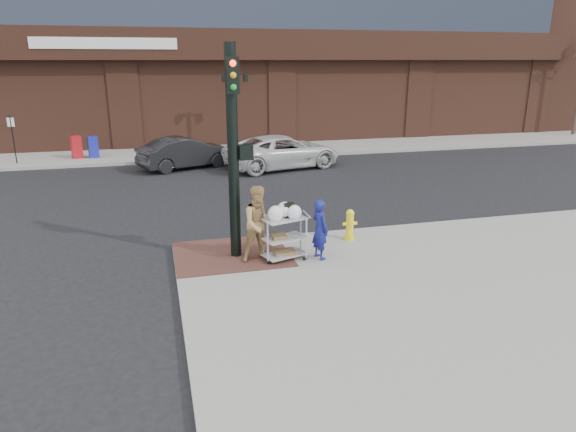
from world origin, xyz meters
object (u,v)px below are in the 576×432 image
object	(u,v)px
woman_blue	(320,229)
pedestrian_tan	(260,224)
sedan_dark	(186,153)
traffic_signal_pole	(234,147)
minivan_white	(283,152)
lamp_post	(236,103)
utility_cart	(285,234)
fire_hydrant	(350,224)

from	to	relation	value
woman_blue	pedestrian_tan	distance (m)	1.45
woman_blue	sedan_dark	world-z (taller)	woman_blue
traffic_signal_pole	minivan_white	bearing A→B (deg)	70.23
pedestrian_tan	lamp_post	bearing A→B (deg)	74.68
traffic_signal_pole	utility_cart	distance (m)	2.37
lamp_post	woman_blue	world-z (taller)	lamp_post
woman_blue	sedan_dark	distance (m)	12.74
lamp_post	fire_hydrant	world-z (taller)	lamp_post
sedan_dark	traffic_signal_pole	bearing A→B (deg)	160.47
fire_hydrant	sedan_dark	bearing A→B (deg)	107.01
traffic_signal_pole	utility_cart	xyz separation A→B (m)	(1.07, -0.52, -2.05)
traffic_signal_pole	minivan_white	distance (m)	11.68
sedan_dark	minivan_white	distance (m)	4.41
traffic_signal_pole	lamp_post	bearing A→B (deg)	80.76
lamp_post	traffic_signal_pole	size ratio (longest dim) A/B	0.80
minivan_white	fire_hydrant	world-z (taller)	minivan_white
lamp_post	minivan_white	xyz separation A→B (m)	(1.41, -4.41, -1.87)
traffic_signal_pole	woman_blue	world-z (taller)	traffic_signal_pole
fire_hydrant	woman_blue	bearing A→B (deg)	-137.81
utility_cart	woman_blue	bearing A→B (deg)	-10.22
traffic_signal_pole	fire_hydrant	distance (m)	3.86
sedan_dark	minivan_white	world-z (taller)	minivan_white
traffic_signal_pole	sedan_dark	bearing A→B (deg)	91.90
lamp_post	pedestrian_tan	distance (m)	15.85
pedestrian_tan	fire_hydrant	size ratio (longest dim) A/B	2.19
woman_blue	pedestrian_tan	bearing A→B (deg)	63.88
traffic_signal_pole	minivan_white	size ratio (longest dim) A/B	0.93
minivan_white	fire_hydrant	distance (m)	10.43
sedan_dark	lamp_post	bearing A→B (deg)	-61.88
pedestrian_tan	minivan_white	xyz separation A→B (m)	(3.39, 11.23, -0.32)
traffic_signal_pole	fire_hydrant	bearing A→B (deg)	7.64
woman_blue	minivan_white	bearing A→B (deg)	-25.93
utility_cart	fire_hydrant	distance (m)	2.25
pedestrian_tan	fire_hydrant	bearing A→B (deg)	9.63
lamp_post	minivan_white	world-z (taller)	lamp_post
woman_blue	sedan_dark	xyz separation A→B (m)	(-2.30, 12.53, -0.17)
lamp_post	traffic_signal_pole	world-z (taller)	traffic_signal_pole
traffic_signal_pole	pedestrian_tan	distance (m)	1.88
woman_blue	utility_cart	distance (m)	0.86
traffic_signal_pole	sedan_dark	xyz separation A→B (m)	(-0.39, 11.86, -2.12)
traffic_signal_pole	sedan_dark	distance (m)	12.06
traffic_signal_pole	pedestrian_tan	xyz separation A→B (m)	(0.49, -0.42, -1.77)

